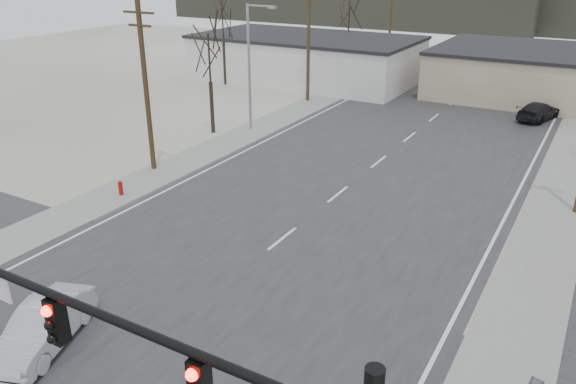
# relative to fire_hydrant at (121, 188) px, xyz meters

# --- Properties ---
(ground) EXTENTS (140.00, 140.00, 0.00)m
(ground) POSITION_rel_fire_hydrant_xyz_m (10.20, -8.00, -0.45)
(ground) COLOR silver
(ground) RESTS_ON ground
(main_road) EXTENTS (18.00, 110.00, 0.05)m
(main_road) POSITION_rel_fire_hydrant_xyz_m (10.20, 7.00, -0.43)
(main_road) COLOR #28282A
(main_road) RESTS_ON ground
(cross_road) EXTENTS (90.00, 10.00, 0.04)m
(cross_road) POSITION_rel_fire_hydrant_xyz_m (10.20, -8.00, -0.43)
(cross_road) COLOR #28282A
(cross_road) RESTS_ON ground
(sidewalk_left) EXTENTS (3.00, 90.00, 0.06)m
(sidewalk_left) POSITION_rel_fire_hydrant_xyz_m (-0.40, 12.00, -0.42)
(sidewalk_left) COLOR gray
(sidewalk_left) RESTS_ON ground
(sidewalk_right) EXTENTS (3.00, 90.00, 0.06)m
(sidewalk_right) POSITION_rel_fire_hydrant_xyz_m (20.80, 12.00, -0.42)
(sidewalk_right) COLOR gray
(sidewalk_right) RESTS_ON ground
(fire_hydrant) EXTENTS (0.24, 0.24, 0.87)m
(fire_hydrant) POSITION_rel_fire_hydrant_xyz_m (0.00, 0.00, 0.00)
(fire_hydrant) COLOR #A50C0C
(fire_hydrant) RESTS_ON ground
(building_left_far) EXTENTS (22.30, 12.30, 4.50)m
(building_left_far) POSITION_rel_fire_hydrant_xyz_m (-5.80, 32.00, 1.80)
(building_left_far) COLOR silver
(building_left_far) RESTS_ON ground
(upole_left_b) EXTENTS (2.20, 0.30, 10.00)m
(upole_left_b) POSITION_rel_fire_hydrant_xyz_m (-1.30, 4.00, 4.77)
(upole_left_b) COLOR #3F2F1D
(upole_left_b) RESTS_ON ground
(upole_left_c) EXTENTS (2.20, 0.30, 10.00)m
(upole_left_c) POSITION_rel_fire_hydrant_xyz_m (-1.30, 24.00, 4.77)
(upole_left_c) COLOR #3F2F1D
(upole_left_c) RESTS_ON ground
(upole_left_d) EXTENTS (2.20, 0.30, 10.00)m
(upole_left_d) POSITION_rel_fire_hydrant_xyz_m (-1.30, 44.00, 4.77)
(upole_left_d) COLOR #3F2F1D
(upole_left_d) RESTS_ON ground
(streetlight_main) EXTENTS (2.40, 0.25, 9.00)m
(streetlight_main) POSITION_rel_fire_hydrant_xyz_m (-0.60, 14.00, 4.64)
(streetlight_main) COLOR gray
(streetlight_main) RESTS_ON ground
(tree_left_near) EXTENTS (3.30, 3.30, 7.35)m
(tree_left_near) POSITION_rel_fire_hydrant_xyz_m (-2.80, 12.00, 4.78)
(tree_left_near) COLOR #2C221A
(tree_left_near) RESTS_ON ground
(tree_left_far) EXTENTS (3.96, 3.96, 8.82)m
(tree_left_far) POSITION_rel_fire_hydrant_xyz_m (-3.80, 38.00, 5.83)
(tree_left_far) COLOR #2C221A
(tree_left_far) RESTS_ON ground
(tree_left_mid) EXTENTS (3.96, 3.96, 8.82)m
(tree_left_mid) POSITION_rel_fire_hydrant_xyz_m (-11.80, 26.00, 5.83)
(tree_left_mid) COLOR #2C221A
(tree_left_mid) RESTS_ON ground
(hill_left) EXTENTS (70.00, 18.00, 7.00)m
(hill_left) POSITION_rel_fire_hydrant_xyz_m (-24.80, 84.00, 3.05)
(hill_left) COLOR #333026
(hill_left) RESTS_ON ground
(sedan_crossing) EXTENTS (3.00, 4.74, 1.47)m
(sedan_crossing) POSITION_rel_fire_hydrant_xyz_m (7.22, -10.57, 0.33)
(sedan_crossing) COLOR #ACB4B8
(sedan_crossing) RESTS_ON main_road
(car_far_a) EXTENTS (3.18, 5.07, 1.37)m
(car_far_a) POSITION_rel_fire_hydrant_xyz_m (17.48, 27.52, 0.28)
(car_far_a) COLOR black
(car_far_a) RESTS_ON main_road
(car_far_b) EXTENTS (1.61, 3.69, 1.24)m
(car_far_b) POSITION_rel_fire_hydrant_xyz_m (10.88, 57.00, 0.21)
(car_far_b) COLOR black
(car_far_b) RESTS_ON main_road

